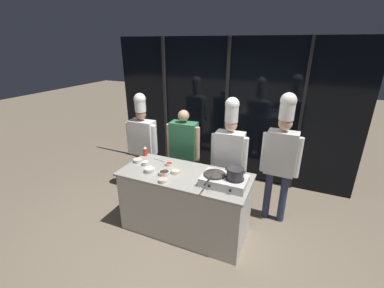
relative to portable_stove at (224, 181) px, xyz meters
name	(u,v)px	position (x,y,z in m)	size (l,w,h in m)	color
ground_plane	(185,229)	(-0.58, 0.06, -0.98)	(24.00, 24.00, 0.00)	#7F705B
window_wall_back	(227,111)	(-0.58, 1.97, 0.37)	(4.72, 0.09, 2.70)	black
demo_counter	(185,202)	(-0.58, 0.06, -0.52)	(1.80, 0.78, 0.92)	beige
portable_stove	(224,181)	(0.00, 0.00, 0.00)	(0.57, 0.38, 0.13)	silver
frying_pan	(215,173)	(-0.13, 0.00, 0.09)	(0.28, 0.49, 0.05)	#38332D
stock_pot	(235,173)	(0.13, 0.00, 0.14)	(0.24, 0.21, 0.14)	#333335
squeeze_bottle_chili	(145,151)	(-1.41, 0.36, 0.01)	(0.06, 0.06, 0.16)	red
prep_bowl_rice	(145,163)	(-1.22, 0.08, -0.03)	(0.10, 0.10, 0.05)	silver
prep_bowl_ginger	(176,172)	(-0.69, 0.02, -0.03)	(0.12, 0.12, 0.05)	silver
prep_bowl_chicken	(138,160)	(-1.38, 0.11, -0.03)	(0.13, 0.13, 0.05)	silver
prep_bowl_shrimp	(163,180)	(-0.74, -0.25, -0.03)	(0.11, 0.11, 0.05)	silver
prep_bowl_soy_glaze	(164,173)	(-0.82, -0.07, -0.03)	(0.15, 0.15, 0.05)	silver
prep_bowl_chili_flakes	(169,164)	(-0.90, 0.21, -0.04)	(0.11, 0.11, 0.04)	silver
prep_bowl_bean_sprouts	(150,170)	(-1.05, -0.08, -0.03)	(0.15, 0.15, 0.06)	silver
serving_spoon_slotted	(162,160)	(-1.06, 0.29, -0.05)	(0.22, 0.05, 0.02)	#B2B5BA
chef_head	(143,138)	(-1.72, 0.76, 0.05)	(0.59, 0.25, 1.82)	#4C4C51
person_guest	(184,147)	(-0.96, 0.84, -0.02)	(0.58, 0.25, 1.60)	#2D3856
chef_sous	(229,151)	(-0.16, 0.76, 0.08)	(0.56, 0.24, 1.88)	#232326
chef_line	(281,151)	(0.58, 0.84, 0.17)	(0.55, 0.23, 1.99)	#2D3856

